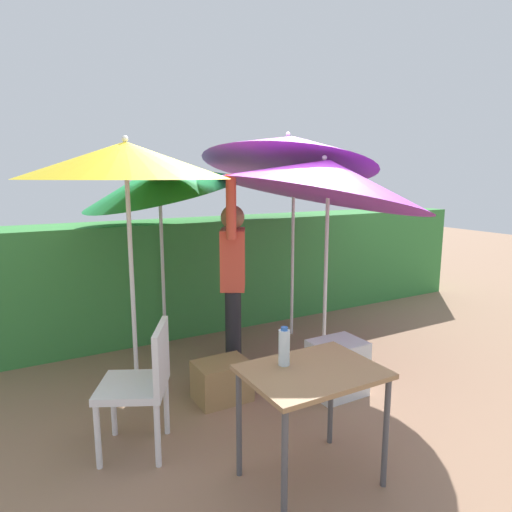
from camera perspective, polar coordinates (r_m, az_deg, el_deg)
name	(u,v)px	position (r m, az deg, el deg)	size (l,w,h in m)	color
ground_plane	(271,374)	(4.42, 1.97, -14.81)	(24.00, 24.00, 0.00)	#937056
hedge_row	(202,273)	(5.63, -6.82, -2.16)	(8.00, 0.70, 1.34)	#38843D
umbrella_rainbow	(326,179)	(4.36, 8.91, 9.68)	(2.09, 2.06, 2.23)	silver
umbrella_orange	(126,161)	(3.69, -16.21, 11.55)	(1.64, 1.64, 2.17)	silver
umbrella_yellow	(161,179)	(4.75, -12.05, 9.50)	(1.69, 1.67, 2.17)	silver
umbrella_navy	(291,151)	(5.16, 4.46, 13.12)	(2.04, 1.99, 2.60)	silver
person_vendor	(233,276)	(4.22, -2.94, -2.58)	(0.37, 0.52, 1.88)	black
chair_plastic	(143,380)	(3.22, -14.18, -15.05)	(0.59, 0.59, 0.89)	silver
cooler_box	(337,368)	(4.03, 10.27, -13.81)	(0.45, 0.35, 0.47)	silver
crate_cardboard	(222,381)	(3.92, -4.36, -15.53)	(0.45, 0.33, 0.33)	#9E7A4C
folding_table	(312,383)	(2.80, 7.15, -15.77)	(0.80, 0.60, 0.73)	#4C4C51
bottle_water	(284,347)	(2.76, 3.60, -11.48)	(0.07, 0.07, 0.24)	silver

